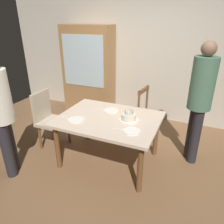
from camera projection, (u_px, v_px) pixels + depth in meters
ground at (109, 160)px, 3.28m from camera, size 6.40×6.40×0.00m
back_wall at (146, 56)px, 4.30m from camera, size 6.40×0.10×2.60m
dining_table at (109, 123)px, 3.02m from camera, size 1.41×1.07×0.72m
birthday_cake at (129, 117)px, 2.90m from camera, size 0.28×0.28×0.16m
plate_near_celebrant at (76, 120)px, 2.92m from camera, size 0.22×0.22×0.01m
plate_far_side at (111, 110)px, 3.21m from camera, size 0.22×0.22×0.01m
plate_near_guest at (132, 131)px, 2.63m from camera, size 0.22×0.22×0.01m
fork_near_celebrant at (67, 118)px, 2.99m from camera, size 0.18×0.03×0.01m
fork_far_side at (101, 109)px, 3.27m from camera, size 0.18×0.05×0.01m
fork_near_guest at (120, 129)px, 2.69m from camera, size 0.18×0.06×0.01m
chair_spindle_back at (133, 113)px, 3.77m from camera, size 0.49×0.49×0.95m
chair_upholstered at (48, 117)px, 3.47m from camera, size 0.45×0.45×0.95m
person_celebrant at (0, 111)px, 2.65m from camera, size 0.32×0.32×1.66m
person_guest at (200, 98)px, 2.91m from camera, size 0.32×0.32×1.77m
china_cabinet at (89, 71)px, 4.63m from camera, size 1.10×0.45×1.90m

